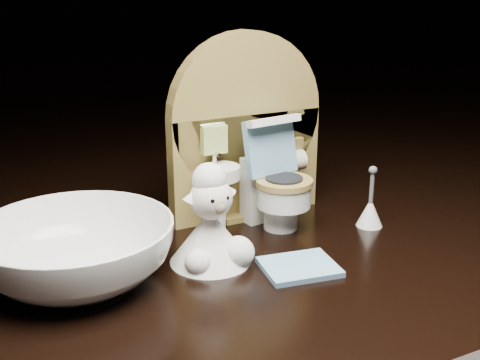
% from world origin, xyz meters
% --- Properties ---
extents(backdrop_panel, '(0.13, 0.05, 0.15)m').
position_xyz_m(backdrop_panel, '(-0.00, 0.06, 0.07)').
color(backdrop_panel, olive).
rests_on(backdrop_panel, ground).
extents(toy_toilet, '(0.05, 0.06, 0.09)m').
position_xyz_m(toy_toilet, '(0.01, 0.03, 0.03)').
color(toy_toilet, white).
rests_on(toy_toilet, ground).
extents(bath_mat, '(0.06, 0.05, 0.00)m').
position_xyz_m(bath_mat, '(-0.01, -0.04, 0.00)').
color(bath_mat, '#6B9AB9').
rests_on(bath_mat, ground).
extents(toilet_brush, '(0.02, 0.02, 0.05)m').
position_xyz_m(toilet_brush, '(0.08, -0.00, 0.01)').
color(toilet_brush, white).
rests_on(toilet_brush, ground).
extents(plush_lamb, '(0.06, 0.06, 0.07)m').
position_xyz_m(plush_lamb, '(-0.06, -0.01, 0.03)').
color(plush_lamb, silver).
rests_on(plush_lamb, ground).
extents(ceramic_bowl, '(0.13, 0.13, 0.04)m').
position_xyz_m(ceramic_bowl, '(-0.15, 0.01, 0.02)').
color(ceramic_bowl, white).
rests_on(ceramic_bowl, ground).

